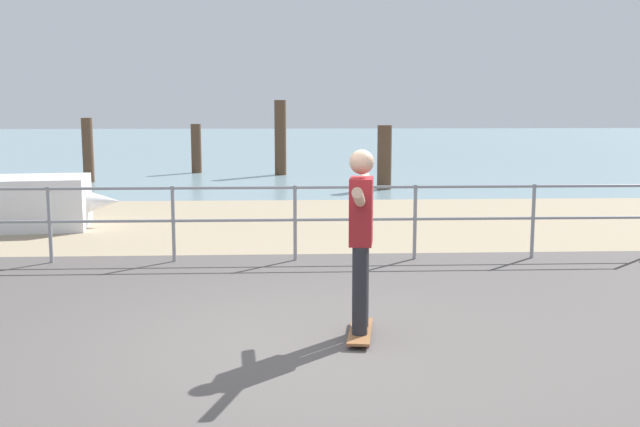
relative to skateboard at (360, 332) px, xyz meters
name	(u,v)px	position (x,y,z in m)	size (l,w,h in m)	color
ground_plane	(301,391)	(-0.57, -1.21, -0.07)	(24.00, 10.00, 0.04)	#514C49
beach_strip	(291,222)	(-0.57, 6.79, -0.07)	(24.00, 6.00, 0.04)	tan
sea_surface	(287,143)	(-0.57, 34.79, -0.07)	(72.00, 50.00, 0.04)	#75939E
railing_fence	(234,211)	(-1.37, 3.39, 0.63)	(11.54, 0.05, 1.05)	gray
skateboard	(360,332)	(0.00, 0.00, 0.00)	(0.32, 0.82, 0.08)	brown
skateboarder	(361,229)	(0.00, 0.00, 0.95)	(0.31, 1.44, 1.65)	#26262B
groyne_post_0	(88,150)	(-6.06, 13.95, 0.82)	(0.30, 0.30, 1.77)	#513826
groyne_post_1	(196,149)	(-3.44, 16.64, 0.70)	(0.31, 0.31, 1.54)	#513826
groyne_post_2	(280,138)	(-0.81, 15.82, 1.07)	(0.35, 0.35, 2.27)	#513826
groyne_post_3	(384,158)	(1.82, 11.88, 0.74)	(0.36, 0.36, 1.62)	#513826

